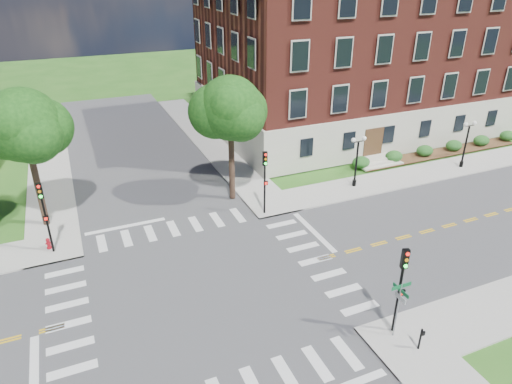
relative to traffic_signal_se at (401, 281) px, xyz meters
name	(u,v)px	position (x,y,z in m)	size (l,w,h in m)	color
ground	(204,289)	(-7.66, 6.91, -3.19)	(160.00, 160.00, 0.00)	#265919
road_ew	(204,289)	(-7.66, 6.91, -3.18)	(90.00, 12.00, 0.01)	#3D3D3F
road_ns	(204,289)	(-7.66, 6.91, -3.18)	(12.00, 90.00, 0.01)	#3D3D3F
sidewalk_ne	(310,155)	(7.71, 22.28, -3.13)	(34.00, 34.00, 0.12)	#9E9B93
crosswalk_east	(315,260)	(-0.46, 6.91, -3.19)	(2.20, 10.20, 0.02)	silver
stop_bar_east	(314,232)	(1.14, 9.91, -3.19)	(0.40, 5.50, 0.00)	silver
main_building	(355,50)	(16.33, 28.90, 5.15)	(30.60, 22.40, 16.50)	beige
shrub_row	(438,155)	(19.34, 17.71, -3.19)	(18.00, 2.00, 1.30)	#174618
tree_c	(24,126)	(-15.74, 18.09, 4.13)	(4.79, 4.79, 9.63)	#312418
tree_d	(230,109)	(-2.28, 16.76, 4.06)	(4.67, 4.67, 9.51)	#312418
traffic_signal_se	(401,281)	(0.00, 0.00, 0.00)	(0.37, 0.43, 4.80)	black
traffic_signal_ne	(265,175)	(-0.98, 13.51, 0.00)	(0.36, 0.40, 4.80)	black
traffic_signal_nw	(44,209)	(-15.38, 14.17, 0.00)	(0.36, 0.41, 4.80)	black
twin_lamp_west	(357,159)	(7.71, 14.85, -0.66)	(1.36, 0.36, 4.23)	black
twin_lamp_east	(466,142)	(18.86, 14.41, -0.66)	(1.36, 0.36, 4.23)	black
street_sign_pole	(399,300)	(-0.18, -0.27, -0.88)	(1.10, 1.10, 3.10)	gray
push_button_post	(421,338)	(0.35, -1.48, -2.39)	(0.14, 0.21, 1.20)	black
fire_hydrant	(49,244)	(-15.62, 14.65, -2.72)	(0.35, 0.35, 0.75)	maroon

